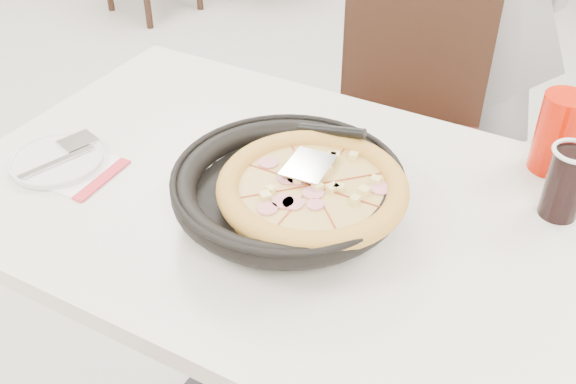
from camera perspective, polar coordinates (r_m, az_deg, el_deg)
The scene contains 11 objects.
main_table at distance 1.52m, azimuth -0.80°, elevation -11.36°, with size 1.20×0.80×0.75m, color white, non-canonical shape.
chair_far at distance 1.92m, azimuth 9.17°, elevation 3.88°, with size 0.42×0.42×0.95m, color black, non-canonical shape.
trivet at distance 1.23m, azimuth 1.77°, elevation -0.08°, with size 0.12×0.12×0.04m, color black.
pizza_pan at distance 1.19m, azimuth 0.00°, elevation -0.31°, with size 0.33×0.33×0.01m, color black.
pizza at distance 1.16m, azimuth 2.07°, elevation -0.28°, with size 0.30×0.30×0.02m, color gold.
pizza_server at distance 1.17m, azimuth 1.73°, elevation 2.28°, with size 0.07×0.09×0.00m, color silver.
napkin at distance 1.39m, azimuth -17.74°, elevation 1.87°, with size 0.15×0.15×0.00m, color white.
side_plate at distance 1.41m, azimuth -18.96°, elevation 2.54°, with size 0.18×0.18×0.01m, color silver.
fork at distance 1.39m, azimuth -18.99°, elevation 2.42°, with size 0.01×0.16×0.00m, color silver.
cola_glass at distance 1.27m, azimuth 22.43°, elevation 0.58°, with size 0.07×0.07×0.13m, color black.
red_cup at distance 1.38m, azimuth 21.92°, elevation 4.65°, with size 0.09×0.09×0.16m, color red.
Camera 1 is at (0.54, -0.93, 1.52)m, focal length 42.00 mm.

